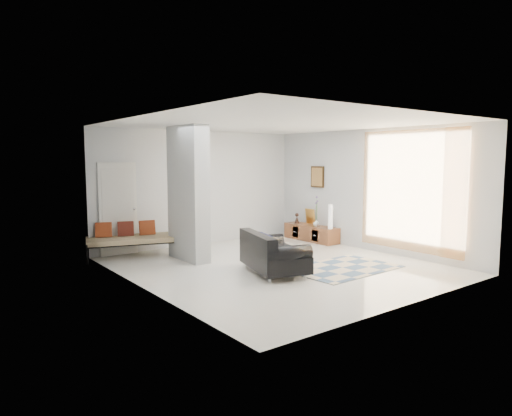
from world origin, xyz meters
TOP-DOWN VIEW (x-y plane):
  - floor at (0.00, 0.00)m, footprint 6.00×6.00m
  - ceiling at (0.00, 0.00)m, footprint 6.00×6.00m
  - wall_back at (0.00, 3.00)m, footprint 6.00×0.00m
  - wall_front at (0.00, -3.00)m, footprint 6.00×0.00m
  - wall_left at (-2.75, 0.00)m, footprint 0.00×6.00m
  - wall_right at (2.75, 0.00)m, footprint 0.00×6.00m
  - partition_column at (-1.10, 1.60)m, footprint 0.35×1.20m
  - hallway_door at (-2.10, 2.96)m, footprint 0.85×0.06m
  - curtain at (2.67, -1.15)m, footprint 0.00×2.55m
  - wall_art at (2.72, 1.65)m, footprint 0.04×0.45m
  - media_console at (2.52, 1.66)m, footprint 0.45×1.63m
  - loveseat at (-0.44, -0.35)m, footprint 1.26×1.68m
  - daybed at (-1.92, 2.57)m, footprint 2.15×1.38m
  - area_rug at (0.90, -0.90)m, footprint 2.17×1.49m
  - cylinder_lamp at (2.50, 0.96)m, footprint 0.11×0.11m
  - bronze_figurine at (2.47, 2.15)m, footprint 0.15×0.15m
  - vase at (2.47, 1.42)m, footprint 0.17×0.17m

SIDE VIEW (x-z plane):
  - floor at x=0.00m, z-range 0.00..0.00m
  - area_rug at x=0.90m, z-range 0.00..0.01m
  - media_console at x=2.52m, z-range -0.19..0.61m
  - loveseat at x=-0.44m, z-range -0.02..0.74m
  - daybed at x=-1.92m, z-range 0.03..0.79m
  - vase at x=2.47m, z-range 0.40..0.58m
  - bronze_figurine at x=2.47m, z-range 0.40..0.67m
  - cylinder_lamp at x=2.50m, z-range 0.40..0.99m
  - hallway_door at x=-2.10m, z-range 0.00..2.04m
  - partition_column at x=-1.10m, z-range 0.00..2.80m
  - wall_back at x=0.00m, z-range -1.60..4.40m
  - wall_front at x=0.00m, z-range -1.60..4.40m
  - wall_left at x=-2.75m, z-range -1.60..4.40m
  - wall_right at x=2.75m, z-range -1.60..4.40m
  - curtain at x=2.67m, z-range 0.17..2.72m
  - wall_art at x=2.72m, z-range 1.38..1.92m
  - ceiling at x=0.00m, z-range 2.80..2.80m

